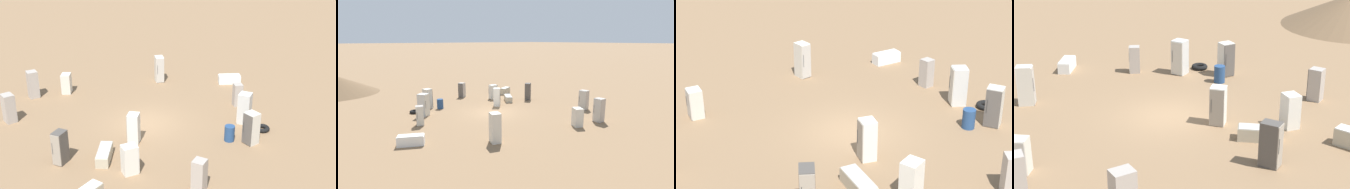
{
  "view_description": "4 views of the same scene",
  "coord_description": "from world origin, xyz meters",
  "views": [
    {
      "loc": [
        -22.83,
        11.75,
        13.08
      ],
      "look_at": [
        -0.68,
        -1.15,
        1.93
      ],
      "focal_mm": 50.0,
      "sensor_mm": 36.0,
      "label": 1
    },
    {
      "loc": [
        18.22,
        -13.49,
        6.41
      ],
      "look_at": [
        1.17,
        0.48,
        1.78
      ],
      "focal_mm": 28.0,
      "sensor_mm": 36.0,
      "label": 2
    },
    {
      "loc": [
        -11.46,
        19.12,
        11.95
      ],
      "look_at": [
        0.55,
        -0.2,
        1.61
      ],
      "focal_mm": 60.0,
      "sensor_mm": 36.0,
      "label": 3
    },
    {
      "loc": [
        8.93,
        22.0,
        10.38
      ],
      "look_at": [
        -0.27,
        1.11,
        1.43
      ],
      "focal_mm": 60.0,
      "sensor_mm": 36.0,
      "label": 4
    }
  ],
  "objects": [
    {
      "name": "discarded_fridge_10",
      "position": [
        7.43,
        4.85,
        0.95
      ],
      "size": [
        0.67,
        0.7,
        1.9
      ],
      "rotation": [
        0.0,
        0.0,
        3.14
      ],
      "color": "#A89E93",
      "rests_on": "ground_plane"
    },
    {
      "name": "discarded_fridge_3",
      "position": [
        -5.14,
        -3.93,
        0.94
      ],
      "size": [
        0.78,
        0.77,
        1.87
      ],
      "rotation": [
        0.0,
        0.0,
        0.11
      ],
      "color": "beige",
      "rests_on": "ground_plane"
    },
    {
      "name": "discarded_fridge_0",
      "position": [
        -5.71,
        6.0,
        0.38
      ],
      "size": [
        1.2,
        1.58,
        0.77
      ],
      "rotation": [
        0.0,
        0.0,
        3.59
      ],
      "color": "#B2A88E",
      "rests_on": "ground_plane"
    },
    {
      "name": "discarded_fridge_11",
      "position": [
        -1.74,
        1.71,
        0.88
      ],
      "size": [
        0.92,
        0.92,
        1.77
      ],
      "rotation": [
        0.0,
        0.0,
        5.59
      ],
      "color": "silver",
      "rests_on": "ground_plane"
    },
    {
      "name": "discarded_fridge_7",
      "position": [
        -0.69,
        -6.45,
        0.76
      ],
      "size": [
        0.74,
        0.71,
        1.51
      ],
      "rotation": [
        0.0,
        0.0,
        4.37
      ],
      "color": "#A89E93",
      "rests_on": "ground_plane"
    },
    {
      "name": "discarded_fridge_5",
      "position": [
        -2.63,
        3.89,
        0.3
      ],
      "size": [
        1.96,
        1.57,
        0.6
      ],
      "rotation": [
        0.0,
        0.0,
        4.15
      ],
      "color": "#B2A88E",
      "rests_on": "ground_plane"
    },
    {
      "name": "discarded_fridge_13",
      "position": [
        -4.48,
        3.27,
        0.78
      ],
      "size": [
        0.69,
        0.82,
        1.56
      ],
      "rotation": [
        0.0,
        0.0,
        3.07
      ],
      "color": "silver",
      "rests_on": "ground_plane"
    },
    {
      "name": "discarded_fridge_8",
      "position": [
        2.71,
        -8.38,
        0.32
      ],
      "size": [
        1.33,
        1.73,
        0.64
      ],
      "rotation": [
        0.0,
        0.0,
        2.66
      ],
      "color": "white",
      "rests_on": "ground_plane"
    },
    {
      "name": "rusty_barrel",
      "position": [
        -4.31,
        -3.09,
        0.46
      ],
      "size": [
        0.58,
        0.58,
        0.92
      ],
      "color": "navy",
      "rests_on": "ground_plane"
    },
    {
      "name": "scrap_tire",
      "position": [
        -4.29,
        -5.52,
        0.13
      ],
      "size": [
        0.92,
        0.92,
        0.26
      ],
      "color": "black",
      "rests_on": "ground_plane"
    },
    {
      "name": "discarded_fridge_12",
      "position": [
        -1.79,
        5.97,
        0.91
      ],
      "size": [
        0.9,
        0.95,
        1.81
      ],
      "rotation": [
        0.0,
        0.0,
        0.64
      ],
      "color": "#4C4742",
      "rests_on": "ground_plane"
    },
    {
      "name": "ground_plane",
      "position": [
        0.0,
        0.0,
        0.0
      ],
      "size": [
        1000.0,
        1000.0,
        0.0
      ],
      "primitive_type": "plane",
      "color": "#846647"
    },
    {
      "name": "discarded_fridge_1",
      "position": [
        5.65,
        -4.08,
        0.97
      ],
      "size": [
        0.92,
        0.8,
        1.94
      ],
      "rotation": [
        0.0,
        0.0,
        1.26
      ],
      "color": "beige",
      "rests_on": "ground_plane"
    },
    {
      "name": "discarded_fridge_4",
      "position": [
        -2.92,
        -5.23,
        0.97
      ],
      "size": [
        1.02,
        1.02,
        1.93
      ],
      "rotation": [
        0.0,
        0.0,
        5.33
      ],
      "color": "silver",
      "rests_on": "ground_plane"
    },
    {
      "name": "discarded_fridge_6",
      "position": [
        7.03,
        2.63,
        0.7
      ],
      "size": [
        0.98,
        0.93,
        1.41
      ],
      "rotation": [
        0.0,
        0.0,
        5.76
      ],
      "color": "beige",
      "rests_on": "ground_plane"
    },
    {
      "name": "discarded_fridge_9",
      "position": [
        -7.45,
        1.08,
        0.81
      ],
      "size": [
        0.86,
        0.89,
        1.63
      ],
      "rotation": [
        0.0,
        0.0,
        3.7
      ],
      "color": "#A89E93",
      "rests_on": "ground_plane"
    },
    {
      "name": "discarded_fridge_2",
      "position": [
        4.45,
        7.15,
        0.91
      ],
      "size": [
        0.83,
        0.76,
        1.81
      ],
      "rotation": [
        0.0,
        0.0,
        3.29
      ],
      "color": "#A89E93",
      "rests_on": "ground_plane"
    }
  ]
}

